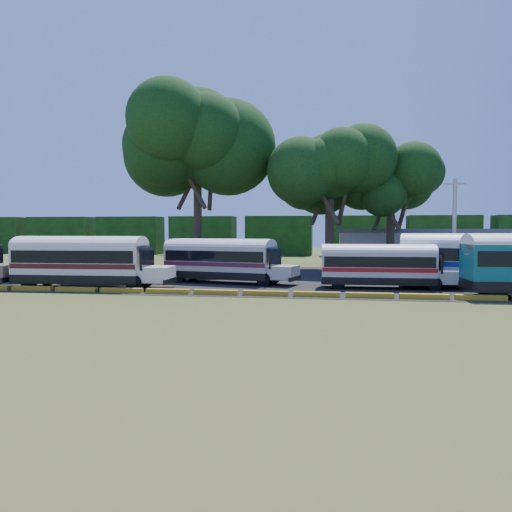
# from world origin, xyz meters

# --- Properties ---
(ground) EXTENTS (160.00, 160.00, 0.00)m
(ground) POSITION_xyz_m (0.00, 0.00, 0.00)
(ground) COLOR #424F1A
(ground) RESTS_ON ground
(asphalt_strip) EXTENTS (64.00, 24.00, 0.02)m
(asphalt_strip) POSITION_xyz_m (1.00, 12.00, 0.01)
(asphalt_strip) COLOR black
(asphalt_strip) RESTS_ON ground
(curb) EXTENTS (53.70, 0.45, 0.30)m
(curb) POSITION_xyz_m (-0.00, 1.00, 0.15)
(curb) COLOR gold
(curb) RESTS_ON ground
(terminal_building) EXTENTS (19.00, 9.00, 4.00)m
(terminal_building) POSITION_xyz_m (18.00, 30.00, 2.03)
(terminal_building) COLOR beige
(terminal_building) RESTS_ON ground
(treeline_backdrop) EXTENTS (130.00, 4.00, 6.00)m
(treeline_backdrop) POSITION_xyz_m (0.00, 48.00, 3.00)
(treeline_backdrop) COLOR black
(treeline_backdrop) RESTS_ON ground
(bus_red) EXTENTS (9.43, 5.04, 3.02)m
(bus_red) POSITION_xyz_m (-11.25, 7.55, 1.73)
(bus_red) COLOR black
(bus_red) RESTS_ON ground
(bus_cream_west) EXTENTS (10.67, 3.00, 3.48)m
(bus_cream_west) POSITION_xyz_m (-8.01, 2.96, 1.97)
(bus_cream_west) COLOR black
(bus_cream_west) RESTS_ON ground
(bus_cream_east) EXTENTS (10.18, 4.55, 3.25)m
(bus_cream_east) POSITION_xyz_m (0.41, 7.54, 1.84)
(bus_cream_east) COLOR black
(bus_cream_east) RESTS_ON ground
(bus_white_red) EXTENTS (9.00, 2.39, 2.95)m
(bus_white_red) POSITION_xyz_m (11.51, 5.81, 1.67)
(bus_white_red) COLOR black
(bus_white_red) RESTS_ON ground
(bus_white_blue) EXTENTS (11.43, 4.99, 3.65)m
(bus_white_blue) POSITION_xyz_m (17.83, 7.37, 2.06)
(bus_white_blue) COLOR black
(bus_white_blue) RESTS_ON ground
(tree_west) EXTENTS (12.57, 12.57, 17.70)m
(tree_west) POSITION_xyz_m (-4.90, 19.79, 13.04)
(tree_west) COLOR #372B1B
(tree_west) RESTS_ON ground
(tree_center) EXTENTS (8.50, 8.50, 13.02)m
(tree_center) POSITION_xyz_m (7.97, 20.00, 9.82)
(tree_center) COLOR #372B1B
(tree_center) RESTS_ON ground
(tree_east) EXTENTS (7.63, 7.63, 11.60)m
(tree_east) POSITION_xyz_m (14.01, 23.84, 8.71)
(tree_east) COLOR #372B1B
(tree_east) RESTS_ON ground
(utility_pole) EXTENTS (1.60, 0.30, 7.75)m
(utility_pole) POSITION_xyz_m (17.38, 11.54, 3.98)
(utility_pole) COLOR gray
(utility_pole) RESTS_ON ground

